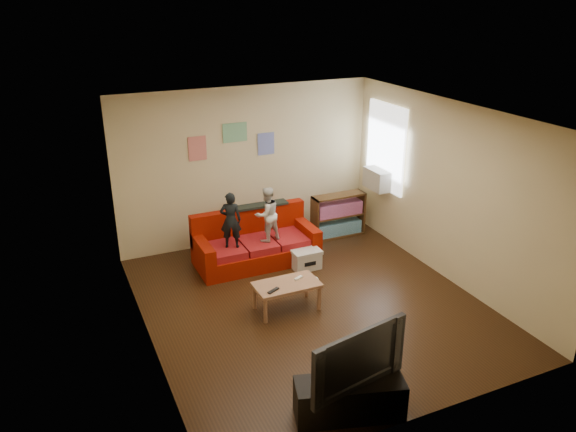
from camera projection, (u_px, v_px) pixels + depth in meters
name	position (u px, v px, depth m)	size (l,w,h in m)	color
room_shell	(313.00, 216.00, 7.45)	(4.52, 5.02, 2.72)	#331D0C
sofa	(255.00, 245.00, 9.12)	(1.95, 0.90, 0.86)	#8C1303
child_a	(231.00, 220.00, 8.59)	(0.33, 0.21, 0.90)	black
child_b	(267.00, 214.00, 8.82)	(0.43, 0.34, 0.89)	silver
coffee_table	(287.00, 287.00, 7.70)	(0.89, 0.49, 0.40)	#A87352
remote	(273.00, 290.00, 7.48)	(0.19, 0.05, 0.02)	black
game_controller	(298.00, 278.00, 7.79)	(0.14, 0.04, 0.03)	white
bookshelf	(338.00, 217.00, 10.05)	(0.97, 0.29, 0.78)	#462C14
window	(386.00, 147.00, 9.58)	(0.04, 1.08, 1.48)	white
ac_unit	(378.00, 179.00, 9.75)	(0.28, 0.55, 0.35)	#B7B2A3
artwork_left	(197.00, 149.00, 9.07)	(0.30, 0.01, 0.40)	#D87266
artwork_center	(235.00, 132.00, 9.25)	(0.42, 0.01, 0.32)	#72B27F
artwork_right	(266.00, 144.00, 9.55)	(0.30, 0.01, 0.38)	#727FCC
file_box	(306.00, 259.00, 8.93)	(0.46, 0.35, 0.32)	silver
tv_stand	(349.00, 399.00, 5.79)	(1.13, 0.38, 0.42)	black
television	(352.00, 355.00, 5.59)	(1.16, 0.15, 0.67)	black
tissue	(315.00, 280.00, 8.50)	(0.10, 0.10, 0.10)	white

